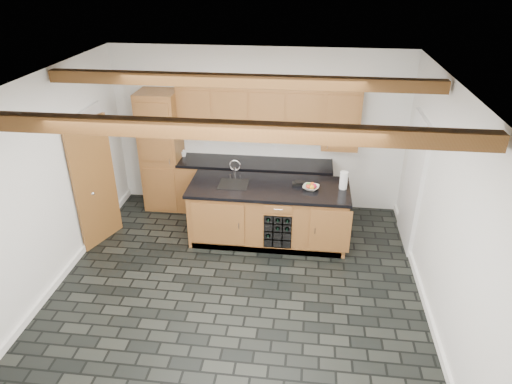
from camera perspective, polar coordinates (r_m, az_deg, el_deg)
ground at (r=6.42m, az=-2.33°, el=-11.79°), size 5.00×5.00×0.00m
room_shell at (r=6.07m, az=-2.62°, el=2.75°), size 5.01×5.00×5.00m
back_cabinetry at (r=7.88m, az=-2.64°, el=4.33°), size 3.65×0.62×2.20m
island at (r=7.18m, az=1.62°, el=-2.65°), size 2.48×0.96×0.93m
faucet at (r=7.05m, az=-2.80°, el=1.34°), size 0.45×0.40×0.34m
kitchen_scale at (r=7.03m, az=5.38°, el=1.11°), size 0.22×0.15×0.06m
fruit_bowl at (r=6.91m, az=6.88°, el=0.55°), size 0.30×0.30×0.06m
fruit_cluster at (r=6.90m, az=6.89°, el=0.78°), size 0.16×0.17×0.07m
paper_towel at (r=6.97m, az=10.89°, el=1.44°), size 0.12×0.12×0.27m
mug at (r=8.13m, az=-9.03°, el=4.77°), size 0.14×0.14×0.10m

